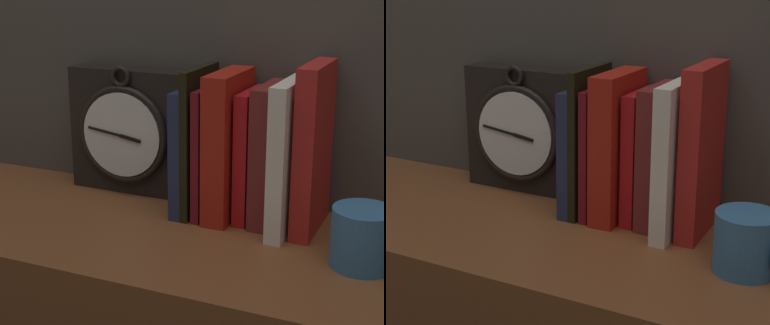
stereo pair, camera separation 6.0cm
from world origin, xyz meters
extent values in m
cube|color=black|center=(-0.18, 0.14, 0.84)|extent=(0.22, 0.05, 0.22)
torus|color=black|center=(-0.18, 0.12, 0.84)|extent=(0.17, 0.01, 0.17)
cylinder|color=silver|center=(-0.18, 0.11, 0.84)|extent=(0.15, 0.01, 0.15)
cube|color=black|center=(-0.16, 0.11, 0.84)|extent=(0.04, 0.00, 0.01)
cube|color=black|center=(-0.22, 0.11, 0.84)|extent=(0.06, 0.00, 0.01)
torus|color=black|center=(-0.18, 0.12, 0.94)|extent=(0.04, 0.01, 0.04)
cube|color=#22294B|center=(-0.05, 0.10, 0.83)|extent=(0.02, 0.13, 0.21)
cube|color=black|center=(-0.03, 0.10, 0.85)|extent=(0.01, 0.13, 0.24)
cube|color=maroon|center=(-0.01, 0.10, 0.83)|extent=(0.01, 0.13, 0.21)
cube|color=#AE2014|center=(0.02, 0.10, 0.85)|extent=(0.04, 0.13, 0.24)
cube|color=red|center=(0.05, 0.11, 0.83)|extent=(0.02, 0.11, 0.21)
cube|color=maroon|center=(0.09, 0.11, 0.84)|extent=(0.03, 0.12, 0.22)
cube|color=white|center=(0.12, 0.09, 0.85)|extent=(0.03, 0.16, 0.23)
cube|color=#B4231F|center=(0.16, 0.10, 0.86)|extent=(0.03, 0.14, 0.26)
cylinder|color=teal|center=(0.25, 0.00, 0.77)|extent=(0.09, 0.09, 0.08)
camera|label=1|loc=(0.36, -0.82, 1.12)|focal=60.00mm
camera|label=2|loc=(0.42, -0.79, 1.12)|focal=60.00mm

